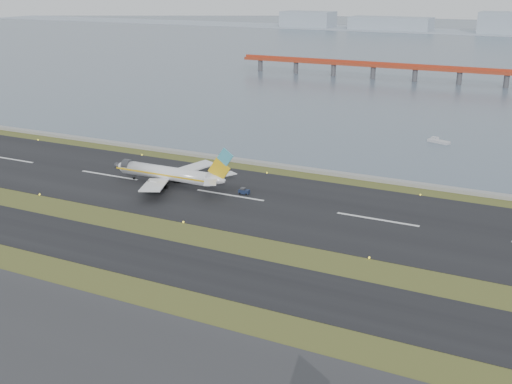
# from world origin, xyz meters

# --- Properties ---
(ground) EXTENTS (1000.00, 1000.00, 0.00)m
(ground) POSITION_xyz_m (0.00, 0.00, 0.00)
(ground) COLOR #334318
(ground) RESTS_ON ground
(taxiway_strip) EXTENTS (1000.00, 18.00, 0.10)m
(taxiway_strip) POSITION_xyz_m (0.00, -12.00, 0.05)
(taxiway_strip) COLOR black
(taxiway_strip) RESTS_ON ground
(runway_strip) EXTENTS (1000.00, 45.00, 0.10)m
(runway_strip) POSITION_xyz_m (0.00, 30.00, 0.05)
(runway_strip) COLOR black
(runway_strip) RESTS_ON ground
(seawall) EXTENTS (1000.00, 2.50, 1.00)m
(seawall) POSITION_xyz_m (0.00, 60.00, 0.50)
(seawall) COLOR gray
(seawall) RESTS_ON ground
(bay_water) EXTENTS (1400.00, 800.00, 1.30)m
(bay_water) POSITION_xyz_m (0.00, 460.00, 0.00)
(bay_water) COLOR #475766
(bay_water) RESTS_ON ground
(red_pier) EXTENTS (260.00, 5.00, 10.20)m
(red_pier) POSITION_xyz_m (20.00, 250.00, 7.28)
(red_pier) COLOR #AA371D
(red_pier) RESTS_ON ground
(airliner) EXTENTS (38.52, 32.89, 12.80)m
(airliner) POSITION_xyz_m (-18.60, 29.95, 3.46)
(airliner) COLOR white
(airliner) RESTS_ON ground
(pushback_tug) EXTENTS (2.86, 1.79, 1.78)m
(pushback_tug) POSITION_xyz_m (2.88, 32.55, 0.86)
(pushback_tug) COLOR #151F3B
(pushback_tug) RESTS_ON ground
(workboat_near) EXTENTS (8.12, 4.94, 1.88)m
(workboat_near) POSITION_xyz_m (37.16, 112.97, 0.60)
(workboat_near) COLOR #BAB9BE
(workboat_near) RESTS_ON ground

